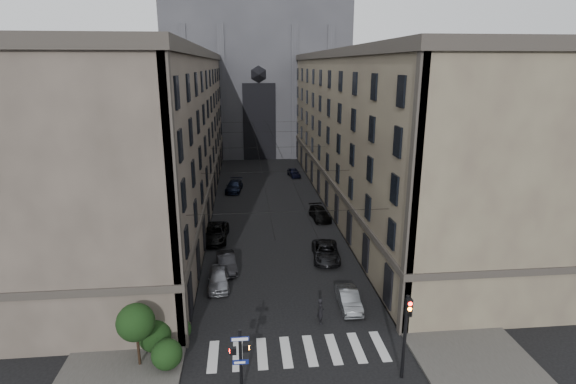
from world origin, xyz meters
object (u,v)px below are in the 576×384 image
object	(u,v)px
traffic_light_right	(406,327)
car_left_far	(234,186)
car_right_midnear	(326,252)
car_right_midfar	(320,214)
pedestrian	(321,311)
pedestrian_signal_left	(240,358)
car_left_near	(219,278)
car_right_far	(294,173)
car_left_midnear	(226,263)
gothic_tower	(256,61)
car_left_midfar	(215,233)
car_right_near	(349,299)

from	to	relation	value
traffic_light_right	car_left_far	size ratio (longest dim) A/B	1.03
car_right_midnear	car_right_midfar	size ratio (longest dim) A/B	1.11
pedestrian	pedestrian_signal_left	bearing A→B (deg)	137.60
car_left_near	pedestrian	bearing A→B (deg)	-41.62
car_right_midnear	car_left_near	bearing A→B (deg)	-150.13
traffic_light_right	car_right_far	bearing A→B (deg)	90.93
car_left_midnear	car_right_midnear	world-z (taller)	car_right_midnear
car_left_near	car_right_midnear	xyz separation A→B (m)	(9.51, 4.34, -0.02)
gothic_tower	pedestrian_signal_left	distance (m)	75.15
car_left_midfar	car_right_far	xyz separation A→B (m)	(11.02, 25.87, -0.11)
gothic_tower	traffic_light_right	bearing A→B (deg)	-85.62
pedestrian_signal_left	pedestrian	xyz separation A→B (m)	(5.44, 6.50, -1.39)
pedestrian_signal_left	pedestrian	size ratio (longest dim) A/B	2.14
gothic_tower	pedestrian	bearing A→B (deg)	-88.35
car_right_near	pedestrian	bearing A→B (deg)	-141.57
traffic_light_right	car_left_far	xyz separation A→B (m)	(-10.11, 40.39, -2.55)
traffic_light_right	car_right_midfar	world-z (taller)	traffic_light_right
car_left_midfar	pedestrian	distance (m)	18.03
car_right_far	car_right_midfar	bearing A→B (deg)	-95.63
gothic_tower	car_left_midfar	bearing A→B (deg)	-96.95
pedestrian	traffic_light_right	bearing A→B (deg)	-151.32
car_right_midnear	traffic_light_right	bearing A→B (deg)	-79.83
car_left_far	gothic_tower	bearing A→B (deg)	89.43
pedestrian_signal_left	traffic_light_right	world-z (taller)	traffic_light_right
car_left_midfar	car_right_midfar	size ratio (longest dim) A/B	1.21
traffic_light_right	car_right_midfar	distance (m)	27.59
car_left_midfar	traffic_light_right	bearing A→B (deg)	-59.06
car_right_near	car_right_midnear	world-z (taller)	car_right_midnear
car_left_midnear	car_left_far	xyz separation A→B (m)	(0.28, 25.30, 0.03)
car_left_midfar	pedestrian	bearing A→B (deg)	-60.30
car_right_near	car_right_midfar	distance (m)	19.56
car_left_near	car_right_midnear	world-z (taller)	car_left_near
car_right_midnear	car_right_far	size ratio (longest dim) A/B	1.32
pedestrian_signal_left	car_left_midnear	world-z (taller)	pedestrian_signal_left
traffic_light_right	car_right_midnear	bearing A→B (deg)	94.85
car_left_far	pedestrian_signal_left	bearing A→B (deg)	-81.32
car_left_near	car_right_far	distance (m)	37.30
car_left_midnear	gothic_tower	bearing A→B (deg)	77.73
car_left_near	gothic_tower	bearing A→B (deg)	83.36
pedestrian_signal_left	traffic_light_right	bearing A→B (deg)	2.64
pedestrian_signal_left	traffic_light_right	xyz separation A→B (m)	(9.11, 0.42, 0.97)
car_left_midfar	car_left_far	world-z (taller)	car_left_midfar
car_left_midnear	car_left_near	bearing A→B (deg)	-107.63
gothic_tower	traffic_light_right	distance (m)	74.67
car_left_midfar	car_left_far	distance (m)	18.29
car_right_midnear	car_right_midfar	bearing A→B (deg)	88.56
traffic_light_right	car_right_near	xyz separation A→B (m)	(-1.27, 7.94, -2.63)
car_left_midfar	car_right_midnear	bearing A→B (deg)	-25.77
pedestrian	car_right_midfar	bearing A→B (deg)	-11.97
gothic_tower	traffic_light_right	xyz separation A→B (m)	(5.60, -73.04, -14.51)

